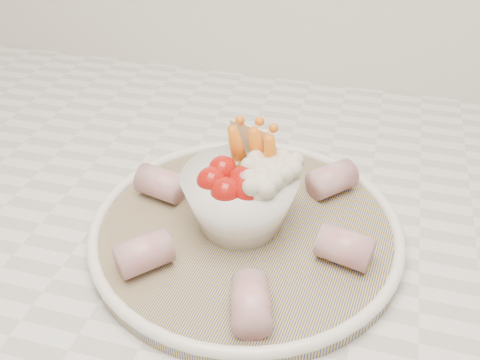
# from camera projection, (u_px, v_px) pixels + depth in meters

# --- Properties ---
(serving_platter) EXTENTS (0.35, 0.35, 0.02)m
(serving_platter) POSITION_uv_depth(u_px,v_px,m) (246.00, 229.00, 0.56)
(serving_platter) COLOR navy
(serving_platter) RESTS_ON kitchen_counter
(veggie_bowl) EXTENTS (0.12, 0.12, 0.10)m
(veggie_bowl) POSITION_uv_depth(u_px,v_px,m) (243.00, 193.00, 0.53)
(veggie_bowl) COLOR white
(veggie_bowl) RESTS_ON serving_platter
(cured_meat_rolls) EXTENTS (0.26, 0.28, 0.03)m
(cured_meat_rolls) POSITION_uv_depth(u_px,v_px,m) (246.00, 213.00, 0.54)
(cured_meat_rolls) COLOR #A54B5A
(cured_meat_rolls) RESTS_ON serving_platter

